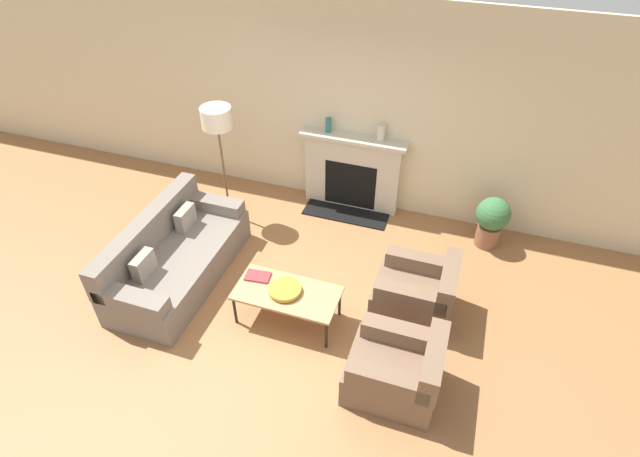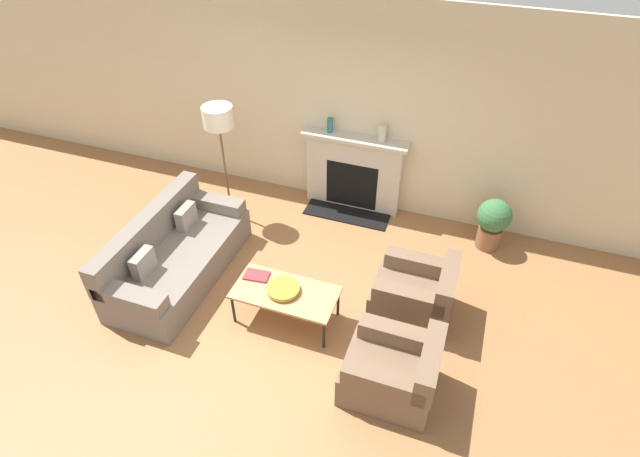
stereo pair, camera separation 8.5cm
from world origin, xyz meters
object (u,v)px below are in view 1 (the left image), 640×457
Objects in this scene: book at (258,276)px; mantel_vase_left at (328,125)px; armchair_near at (397,370)px; armchair_far at (417,292)px; potted_plant at (492,219)px; coffee_table at (287,294)px; couch at (175,257)px; floor_lamp at (218,126)px; fireplace at (352,173)px; mantel_vase_center_left at (381,132)px; bowl at (285,289)px.

mantel_vase_left reaches higher than book.
armchair_far is (0.00, 1.09, 0.00)m from armchair_near.
armchair_far reaches higher than potted_plant.
armchair_near is 0.76× the size of coffee_table.
floor_lamp reaches higher than couch.
mantel_vase_center_left is at bearing 2.31° from fireplace.
couch reaches higher than book.
book is 0.18× the size of floor_lamp.
couch is 8.95× the size of mantel_vase_center_left.
coffee_table is at bearing -82.88° from mantel_vase_left.
book is (1.16, -0.10, 0.14)m from couch.
mantel_vase_center_left reaches higher than book.
mantel_vase_center_left reaches higher than fireplace.
armchair_far is 1.81m from book.
fireplace is at bearing 87.78° from bowl.
couch is 3.07m from mantel_vase_center_left.
coffee_table is at bearing -110.51° from armchair_near.
mantel_vase_center_left is (0.83, 2.25, 0.80)m from book.
potted_plant is (2.04, 2.06, 0.02)m from coffee_table.
bowl is 1.79× the size of mantel_vase_left.
mantel_vase_left is at bearing -30.41° from couch.
fireplace is 4.99× the size of book.
mantel_vase_left reaches higher than potted_plant.
couch is 2.98m from armchair_near.
mantel_vase_center_left reaches higher than coffee_table.
bowl is 0.22× the size of floor_lamp.
armchair_far is 3.22m from floor_lamp.
book is (-1.74, 0.61, 0.15)m from armchair_near.
bowl is 2.53m from mantel_vase_center_left.
couch is 2.92m from armchair_far.
fireplace is at bearing -37.34° from couch.
fireplace is at bearing -155.95° from armchair_near.
bowl is at bearing -92.22° from fireplace.
fireplace reaches higher than couch.
armchair_far is 2.21m from mantel_vase_center_left.
mantel_vase_center_left is (0.36, 0.01, 0.69)m from fireplace.
floor_lamp is (-2.86, 0.96, 1.12)m from armchair_far.
armchair_near is at bearing -105.11° from potted_plant.
potted_plant is at bearing 45.12° from bowl.
potted_plant is at bearing 154.90° from armchair_far.
mantel_vase_center_left reaches higher than armchair_far.
fireplace is 6.51× the size of mantel_vase_center_left.
fireplace reaches higher than armchair_far.
armchair_near is 1.44m from coffee_table.
mantel_vase_left reaches higher than bowl.
potted_plant is (0.69, 1.48, 0.12)m from armchair_far.
armchair_far is at bearing 23.50° from coffee_table.
book is at bearing -109.45° from armchair_near.
coffee_table is at bearing -97.91° from couch.
book is 2.39m from mantel_vase_left.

